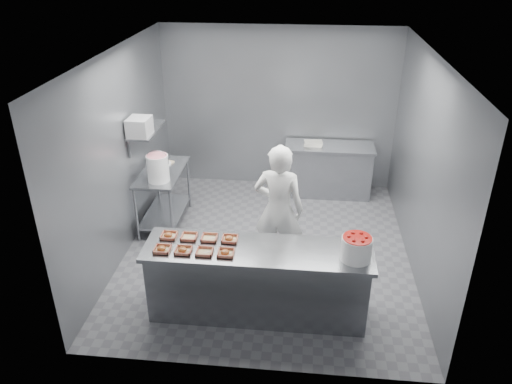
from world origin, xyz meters
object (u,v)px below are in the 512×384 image
Objects in this scene: prep_table at (163,189)px; tray_5 at (189,237)px; tray_6 at (209,238)px; service_counter at (258,281)px; tray_3 at (226,253)px; tray_1 at (183,250)px; appliance at (139,127)px; tray_2 at (205,252)px; back_counter at (328,170)px; tray_0 at (162,249)px; glaze_bucket at (158,168)px; tray_4 at (169,235)px; worker at (279,209)px; tray_7 at (230,239)px; strawberry_tub at (356,247)px.

prep_table is 2.01m from tray_5.
tray_6 is (1.07, -1.81, 0.33)m from prep_table.
service_counter is 0.60m from tray_3.
tray_6 is at bearing 49.91° from tray_1.
appliance reaches higher than tray_3.
tray_2 is 0.29m from tray_6.
back_counter is 3.95m from tray_0.
prep_table is 2.28m from tray_1.
glaze_bucket is at bearing -80.39° from prep_table.
tray_4 is 1.48m from worker.
worker is at bearing -107.43° from back_counter.
tray_5 is at bearing -62.30° from glaze_bucket.
tray_0 is 1.00× the size of tray_3.
tray_4 is at bearing 158.15° from tray_3.
tray_6 is (0.48, 0.29, -0.00)m from tray_0.
appliance is at bearing 129.01° from tray_3.
tray_1 reaches higher than tray_6.
tray_7 is (0.48, 0.29, 0.00)m from tray_1.
tray_4 is at bearing -180.00° from tray_6.
tray_5 is (-0.24, 0.29, 0.00)m from tray_2.
tray_3 is (0.48, 0.00, 0.00)m from tray_1.
strawberry_tub reaches higher than prep_table.
tray_7 is at bearing 90.00° from tray_3.
tray_6 is at bearing -49.22° from appliance.
tray_6 is at bearing 0.00° from tray_5.
tray_5 is at bearing 49.91° from tray_0.
tray_4 is at bearing -61.90° from appliance.
glaze_bucket is at bearing 117.70° from tray_5.
worker is (0.76, 1.09, -0.03)m from tray_2.
prep_table is at bearing -152.99° from back_counter.
tray_3 is at bearing 0.00° from tray_0.
tray_3 is at bearing -177.57° from strawberry_tub.
tray_3 is 0.55× the size of appliance.
strawberry_tub is (1.08, -0.08, 0.60)m from service_counter.
tray_6 is (0.00, 0.29, 0.00)m from tray_2.
service_counter is 2.56m from prep_table.
appliance is (-1.48, 1.82, 0.77)m from tray_3.
back_counter is (0.90, 3.25, -0.00)m from service_counter.
strawberry_tub is at bearing -9.12° from tray_7.
prep_table is at bearing 99.61° from glaze_bucket.
tray_7 is (-0.34, 0.14, 0.47)m from service_counter.
service_counter is at bearing -22.89° from tray_7.
tray_0 is (-1.96, -3.39, 0.47)m from back_counter.
worker is 1.38m from strawberry_tub.
worker is (0.52, 1.09, -0.03)m from tray_3.
tray_7 is (1.31, -1.81, 0.33)m from prep_table.
service_counter is at bearing -40.88° from appliance.
worker is at bearing -28.66° from prep_table.
worker is at bearing 79.38° from service_counter.
strawberry_tub reaches higher than tray_7.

